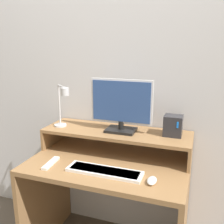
% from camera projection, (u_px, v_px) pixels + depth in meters
% --- Properties ---
extents(wall_back, '(6.00, 0.05, 2.50)m').
position_uv_depth(wall_back, '(125.00, 76.00, 1.91)').
color(wall_back, silver).
rests_on(wall_back, ground_plane).
extents(desk, '(1.02, 0.66, 0.73)m').
position_uv_depth(desk, '(108.00, 192.00, 1.77)').
color(desk, olive).
rests_on(desk, ground_plane).
extents(monitor_shelf, '(1.02, 0.33, 0.16)m').
position_uv_depth(monitor_shelf, '(116.00, 134.00, 1.82)').
color(monitor_shelf, olive).
rests_on(monitor_shelf, desk).
extents(monitor, '(0.43, 0.15, 0.36)m').
position_uv_depth(monitor, '(121.00, 105.00, 1.76)').
color(monitor, black).
rests_on(monitor, monitor_shelf).
extents(desk_lamp, '(0.17, 0.16, 0.31)m').
position_uv_depth(desk_lamp, '(62.00, 105.00, 1.82)').
color(desk_lamp, silver).
rests_on(desk_lamp, monitor_shelf).
extents(router_dock, '(0.12, 0.11, 0.14)m').
position_uv_depth(router_dock, '(173.00, 126.00, 1.71)').
color(router_dock, '#28282D').
rests_on(router_dock, monitor_shelf).
extents(keyboard, '(0.46, 0.13, 0.02)m').
position_uv_depth(keyboard, '(104.00, 171.00, 1.55)').
color(keyboard, white).
rests_on(keyboard, desk).
extents(mouse, '(0.05, 0.09, 0.03)m').
position_uv_depth(mouse, '(152.00, 181.00, 1.44)').
color(mouse, white).
rests_on(mouse, desk).
extents(remote_control, '(0.05, 0.18, 0.02)m').
position_uv_depth(remote_control, '(51.00, 163.00, 1.66)').
color(remote_control, white).
rests_on(remote_control, desk).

